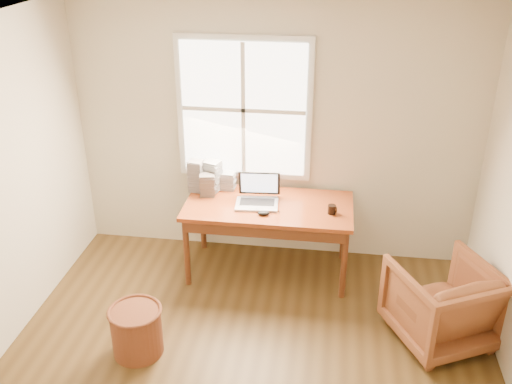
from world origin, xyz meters
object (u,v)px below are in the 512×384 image
coffee_mug (332,209)px  desk (269,206)px  armchair (442,303)px  wicker_stool (137,331)px  laptop (257,190)px  cd_stack_a (213,175)px

coffee_mug → desk: bearing=161.7°
armchair → wicker_stool: size_ratio=1.91×
laptop → desk: bearing=15.4°
coffee_mug → wicker_stool: bearing=-149.5°
desk → wicker_stool: size_ratio=3.91×
wicker_stool → coffee_mug: coffee_mug is taller
laptop → coffee_mug: (0.71, -0.06, -0.12)m
laptop → wicker_stool: bearing=-125.9°
desk → wicker_stool: desk is taller
desk → coffee_mug: bearing=-9.7°
laptop → cd_stack_a: size_ratio=1.48×
armchair → coffee_mug: coffee_mug is taller
cd_stack_a → armchair: bearing=-25.9°
cd_stack_a → wicker_stool: bearing=-101.4°
armchair → coffee_mug: (-0.95, 0.70, 0.44)m
wicker_stool → laptop: size_ratio=0.88×
armchair → wicker_stool: (-2.46, -0.53, -0.15)m
desk → armchair: (1.55, -0.80, -0.37)m
desk → laptop: 0.22m
desk → cd_stack_a: bearing=157.9°
desk → coffee_mug: (0.60, -0.10, 0.06)m
desk → armchair: size_ratio=2.05×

